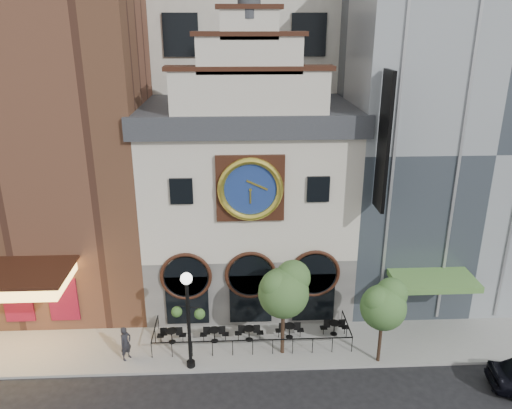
{
  "coord_description": "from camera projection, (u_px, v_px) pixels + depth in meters",
  "views": [
    {
      "loc": [
        -0.87,
        -20.89,
        16.74
      ],
      "look_at": [
        0.4,
        6.0,
        6.88
      ],
      "focal_mm": 35.0,
      "sensor_mm": 36.0,
      "label": 1
    }
  ],
  "objects": [
    {
      "name": "ground",
      "position": [
        254.0,
        372.0,
        25.4
      ],
      "size": [
        120.0,
        120.0,
        0.0
      ],
      "primitive_type": "plane",
      "color": "black",
      "rests_on": "ground"
    },
    {
      "name": "sidewalk",
      "position": [
        252.0,
        341.0,
        27.71
      ],
      "size": [
        44.0,
        5.0,
        0.15
      ],
      "primitive_type": "cube",
      "color": "gray",
      "rests_on": "ground"
    },
    {
      "name": "clock_building",
      "position": [
        248.0,
        197.0,
        30.43
      ],
      "size": [
        12.6,
        8.78,
        18.65
      ],
      "color": "#605E5B",
      "rests_on": "ground"
    },
    {
      "name": "theater_building",
      "position": [
        29.0,
        96.0,
        29.82
      ],
      "size": [
        14.0,
        15.6,
        25.0
      ],
      "color": "brown",
      "rests_on": "ground"
    },
    {
      "name": "retail_building",
      "position": [
        450.0,
        132.0,
        31.85
      ],
      "size": [
        14.0,
        14.4,
        20.0
      ],
      "color": "gray",
      "rests_on": "ground"
    },
    {
      "name": "cafe_railing",
      "position": [
        252.0,
        333.0,
        27.53
      ],
      "size": [
        10.6,
        2.6,
        0.9
      ],
      "primitive_type": null,
      "color": "black",
      "rests_on": "sidewalk"
    },
    {
      "name": "bistro_0",
      "position": [
        172.0,
        335.0,
        27.33
      ],
      "size": [
        1.58,
        0.68,
        0.9
      ],
      "color": "black",
      "rests_on": "sidewalk"
    },
    {
      "name": "bistro_1",
      "position": [
        214.0,
        334.0,
        27.41
      ],
      "size": [
        1.58,
        0.68,
        0.9
      ],
      "color": "black",
      "rests_on": "sidewalk"
    },
    {
      "name": "bistro_2",
      "position": [
        249.0,
        333.0,
        27.53
      ],
      "size": [
        1.58,
        0.68,
        0.9
      ],
      "color": "black",
      "rests_on": "sidewalk"
    },
    {
      "name": "bistro_3",
      "position": [
        290.0,
        330.0,
        27.77
      ],
      "size": [
        1.58,
        0.68,
        0.9
      ],
      "color": "black",
      "rests_on": "sidewalk"
    },
    {
      "name": "bistro_4",
      "position": [
        334.0,
        327.0,
        28.04
      ],
      "size": [
        1.58,
        0.68,
        0.9
      ],
      "color": "black",
      "rests_on": "sidewalk"
    },
    {
      "name": "pedestrian",
      "position": [
        126.0,
        343.0,
        25.84
      ],
      "size": [
        0.77,
        0.82,
        1.88
      ],
      "primitive_type": "imported",
      "rotation": [
        0.0,
        0.0,
        0.94
      ],
      "color": "black",
      "rests_on": "sidewalk"
    },
    {
      "name": "lamppost",
      "position": [
        188.0,
        310.0,
        24.44
      ],
      "size": [
        1.69,
        0.79,
        5.36
      ],
      "rotation": [
        0.0,
        0.0,
        -0.21
      ],
      "color": "black",
      "rests_on": "sidewalk"
    },
    {
      "name": "tree_left",
      "position": [
        284.0,
        289.0,
        25.38
      ],
      "size": [
        2.72,
        2.62,
        5.23
      ],
      "color": "#382619",
      "rests_on": "sidewalk"
    },
    {
      "name": "tree_right",
      "position": [
        384.0,
        304.0,
        24.87
      ],
      "size": [
        2.4,
        2.31,
        4.62
      ],
      "color": "#382619",
      "rests_on": "sidewalk"
    }
  ]
}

